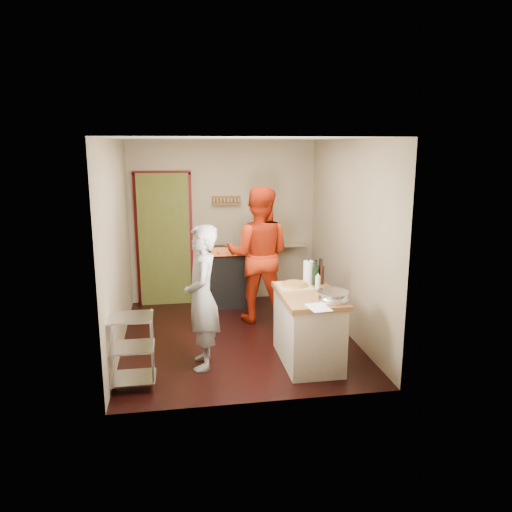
# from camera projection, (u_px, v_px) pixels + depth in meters

# --- Properties ---
(floor) EXTENTS (3.50, 3.50, 0.00)m
(floor) POSITION_uv_depth(u_px,v_px,m) (238.00, 337.00, 6.69)
(floor) COLOR black
(floor) RESTS_ON ground
(back_wall) EXTENTS (3.00, 0.44, 2.60)m
(back_wall) POSITION_uv_depth(u_px,v_px,m) (184.00, 233.00, 8.06)
(back_wall) COLOR tan
(back_wall) RESTS_ON ground
(left_wall) EXTENTS (0.04, 3.50, 2.60)m
(left_wall) POSITION_uv_depth(u_px,v_px,m) (117.00, 246.00, 6.17)
(left_wall) COLOR tan
(left_wall) RESTS_ON ground
(right_wall) EXTENTS (0.04, 3.50, 2.60)m
(right_wall) POSITION_uv_depth(u_px,v_px,m) (348.00, 239.00, 6.65)
(right_wall) COLOR tan
(right_wall) RESTS_ON ground
(ceiling) EXTENTS (3.00, 3.50, 0.02)m
(ceiling) POSITION_uv_depth(u_px,v_px,m) (236.00, 138.00, 6.12)
(ceiling) COLOR white
(ceiling) RESTS_ON back_wall
(stove) EXTENTS (0.60, 0.63, 1.00)m
(stove) POSITION_uv_depth(u_px,v_px,m) (229.00, 277.00, 7.97)
(stove) COLOR black
(stove) RESTS_ON ground
(wire_shelving) EXTENTS (0.48, 0.40, 0.80)m
(wire_shelving) POSITION_uv_depth(u_px,v_px,m) (131.00, 348.00, 5.24)
(wire_shelving) COLOR silver
(wire_shelving) RESTS_ON ground
(island) EXTENTS (0.68, 1.25, 1.16)m
(island) POSITION_uv_depth(u_px,v_px,m) (309.00, 325.00, 5.86)
(island) COLOR beige
(island) RESTS_ON ground
(person_stripe) EXTENTS (0.42, 0.62, 1.66)m
(person_stripe) POSITION_uv_depth(u_px,v_px,m) (202.00, 297.00, 5.66)
(person_stripe) COLOR #A9AAAE
(person_stripe) RESTS_ON ground
(person_red) EXTENTS (1.12, 0.97, 1.96)m
(person_red) POSITION_uv_depth(u_px,v_px,m) (259.00, 255.00, 7.18)
(person_red) COLOR #B5260C
(person_red) RESTS_ON ground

